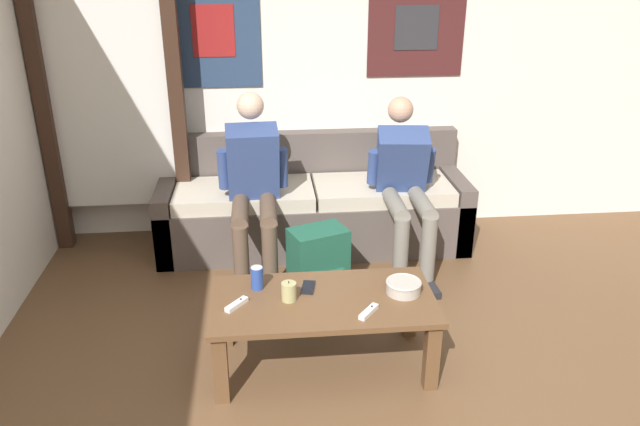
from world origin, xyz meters
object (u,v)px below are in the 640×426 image
at_px(coffee_table, 323,310).
at_px(person_seated_teen, 405,180).
at_px(game_controller_near_left, 369,312).
at_px(drink_can_blue, 257,278).
at_px(cell_phone, 308,287).
at_px(backpack, 319,266).
at_px(couch, 313,208).
at_px(person_seated_adult, 253,182).
at_px(game_controller_near_right, 237,304).
at_px(pillar_candle, 289,292).
at_px(ceramic_bowl, 404,286).

distance_m(coffee_table, person_seated_teen, 1.35).
height_order(person_seated_teen, game_controller_near_left, person_seated_teen).
bearing_deg(drink_can_blue, coffee_table, -22.57).
bearing_deg(game_controller_near_left, drink_can_blue, 150.70).
height_order(person_seated_teen, cell_phone, person_seated_teen).
xyz_separation_m(person_seated_teen, backpack, (-0.63, -0.44, -0.39)).
bearing_deg(coffee_table, backpack, 86.25).
bearing_deg(couch, person_seated_adult, -138.07).
distance_m(game_controller_near_left, game_controller_near_right, 0.66).
bearing_deg(person_seated_adult, game_controller_near_right, -94.52).
height_order(coffee_table, person_seated_adult, person_seated_adult).
bearing_deg(cell_phone, game_controller_near_left, -45.08).
height_order(couch, cell_phone, couch).
xyz_separation_m(person_seated_teen, cell_phone, (-0.74, -1.02, -0.20)).
relative_size(couch, backpack, 4.78).
relative_size(pillar_candle, game_controller_near_right, 0.83).
xyz_separation_m(person_seated_teen, pillar_candle, (-0.84, -1.13, -0.15)).
height_order(backpack, cell_phone, backpack).
bearing_deg(coffee_table, cell_phone, 121.29).
distance_m(coffee_table, ceramic_bowl, 0.44).
height_order(game_controller_near_left, game_controller_near_right, same).
bearing_deg(game_controller_near_left, person_seated_adult, 113.47).
distance_m(pillar_candle, game_controller_near_right, 0.27).
distance_m(pillar_candle, cell_phone, 0.16).
bearing_deg(game_controller_near_left, person_seated_teen, 70.41).
height_order(couch, game_controller_near_right, couch).
bearing_deg(couch, drink_can_blue, -106.86).
bearing_deg(backpack, cell_phone, -100.94).
bearing_deg(ceramic_bowl, game_controller_near_right, -176.36).
distance_m(backpack, pillar_candle, 0.77).
distance_m(couch, person_seated_teen, 0.77).
xyz_separation_m(pillar_candle, game_controller_near_left, (0.38, -0.17, -0.04)).
relative_size(person_seated_adult, game_controller_near_right, 8.97).
relative_size(coffee_table, game_controller_near_right, 8.67).
height_order(person_seated_teen, game_controller_near_right, person_seated_teen).
xyz_separation_m(person_seated_teen, drink_can_blue, (-1.00, -1.00, -0.14)).
relative_size(game_controller_near_right, cell_phone, 0.91).
bearing_deg(drink_can_blue, person_seated_adult, 90.82).
bearing_deg(pillar_candle, game_controller_near_left, -23.84).
height_order(coffee_table, cell_phone, cell_phone).
height_order(coffee_table, game_controller_near_right, game_controller_near_right).
distance_m(couch, pillar_candle, 1.52).
height_order(drink_can_blue, cell_phone, drink_can_blue).
bearing_deg(drink_can_blue, ceramic_bowl, -8.89).
bearing_deg(game_controller_near_right, drink_can_blue, 58.80).
height_order(backpack, drink_can_blue, drink_can_blue).
bearing_deg(couch, ceramic_bowl, -76.87).
bearing_deg(drink_can_blue, person_seated_teen, 44.78).
bearing_deg(game_controller_near_left, game_controller_near_right, 168.54).
bearing_deg(pillar_candle, game_controller_near_right, -171.89).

